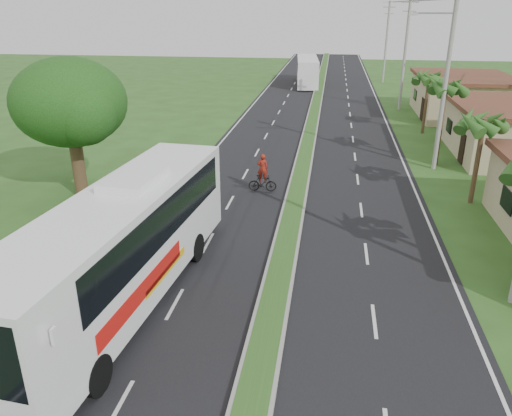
# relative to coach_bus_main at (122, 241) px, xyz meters

# --- Properties ---
(ground) EXTENTS (180.00, 180.00, 0.00)m
(ground) POSITION_rel_coach_bus_main_xyz_m (5.19, 0.07, -2.42)
(ground) COLOR #2E4F1D
(ground) RESTS_ON ground
(road_asphalt) EXTENTS (14.00, 160.00, 0.02)m
(road_asphalt) POSITION_rel_coach_bus_main_xyz_m (5.19, 20.07, -2.41)
(road_asphalt) COLOR black
(road_asphalt) RESTS_ON ground
(median_strip) EXTENTS (1.20, 160.00, 0.18)m
(median_strip) POSITION_rel_coach_bus_main_xyz_m (5.19, 20.07, -2.32)
(median_strip) COLOR gray
(median_strip) RESTS_ON ground
(lane_edge_left) EXTENTS (0.12, 160.00, 0.01)m
(lane_edge_left) POSITION_rel_coach_bus_main_xyz_m (-1.51, 20.07, -2.42)
(lane_edge_left) COLOR silver
(lane_edge_left) RESTS_ON ground
(lane_edge_right) EXTENTS (0.12, 160.00, 0.01)m
(lane_edge_right) POSITION_rel_coach_bus_main_xyz_m (11.89, 20.07, -2.42)
(lane_edge_right) COLOR silver
(lane_edge_right) RESTS_ON ground
(shop_mid) EXTENTS (7.60, 10.60, 3.67)m
(shop_mid) POSITION_rel_coach_bus_main_xyz_m (19.19, 22.07, -0.57)
(shop_mid) COLOR tan
(shop_mid) RESTS_ON ground
(shop_far) EXTENTS (8.60, 11.60, 3.82)m
(shop_far) POSITION_rel_coach_bus_main_xyz_m (19.19, 36.07, -0.49)
(shop_far) COLOR tan
(shop_far) RESTS_ON ground
(palm_verge_b) EXTENTS (2.40, 2.40, 5.05)m
(palm_verge_b) POSITION_rel_coach_bus_main_xyz_m (14.59, 12.07, 1.94)
(palm_verge_b) COLOR #473321
(palm_verge_b) RESTS_ON ground
(palm_verge_c) EXTENTS (2.40, 2.40, 5.85)m
(palm_verge_c) POSITION_rel_coach_bus_main_xyz_m (13.99, 19.07, 2.70)
(palm_verge_c) COLOR #473321
(palm_verge_c) RESTS_ON ground
(palm_verge_d) EXTENTS (2.40, 2.40, 5.25)m
(palm_verge_d) POSITION_rel_coach_bus_main_xyz_m (14.49, 28.07, 2.13)
(palm_verge_d) COLOR #473321
(palm_verge_d) RESTS_ON ground
(shade_tree) EXTENTS (6.30, 6.00, 7.54)m
(shade_tree) POSITION_rel_coach_bus_main_xyz_m (-6.92, 10.09, 2.61)
(shade_tree) COLOR #473321
(shade_tree) RESTS_ON ground
(utility_pole_b) EXTENTS (3.20, 0.28, 12.00)m
(utility_pole_b) POSITION_rel_coach_bus_main_xyz_m (13.67, 18.07, 3.83)
(utility_pole_b) COLOR gray
(utility_pole_b) RESTS_ON ground
(utility_pole_c) EXTENTS (1.60, 0.28, 11.00)m
(utility_pole_c) POSITION_rel_coach_bus_main_xyz_m (13.69, 38.07, 3.25)
(utility_pole_c) COLOR gray
(utility_pole_c) RESTS_ON ground
(utility_pole_d) EXTENTS (1.60, 0.28, 10.50)m
(utility_pole_d) POSITION_rel_coach_bus_main_xyz_m (13.69, 58.07, 3.00)
(utility_pole_d) COLOR gray
(utility_pole_d) RESTS_ON ground
(coach_bus_main) EXTENTS (3.97, 13.82, 4.41)m
(coach_bus_main) POSITION_rel_coach_bus_main_xyz_m (0.00, 0.00, 0.00)
(coach_bus_main) COLOR white
(coach_bus_main) RESTS_ON ground
(coach_bus_far) EXTENTS (3.51, 12.12, 3.48)m
(coach_bus_far) POSITION_rel_coach_bus_main_xyz_m (3.39, 54.17, -0.45)
(coach_bus_far) COLOR white
(coach_bus_far) RESTS_ON ground
(motorcyclist) EXTENTS (1.63, 0.52, 2.22)m
(motorcyclist) POSITION_rel_coach_bus_main_xyz_m (3.19, 12.14, -1.61)
(motorcyclist) COLOR black
(motorcyclist) RESTS_ON ground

